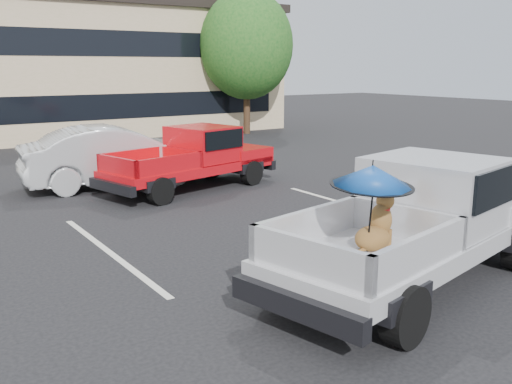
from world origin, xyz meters
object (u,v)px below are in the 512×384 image
Objects in this scene: tree_back at (124,45)px; silver_pickup at (426,213)px; tree_right at (247,45)px; silver_sedan at (116,156)px; red_pickup at (199,155)px.

silver_pickup is at bearing -101.73° from tree_back.
tree_right is 13.37m from silver_sedan.
tree_back is 18.98m from red_pickup.
tree_right reaches higher than silver_sedan.
tree_back is 18.17m from silver_sedan.
red_pickup is (-8.01, -9.97, -3.30)m from tree_right.
red_pickup is 2.31m from silver_sedan.
silver_sedan is (-1.77, 1.49, -0.08)m from red_pickup.
tree_right is 0.95× the size of tree_back.
red_pickup is at bearing -124.39° from silver_sedan.
silver_pickup is at bearing -165.93° from silver_sedan.
silver_pickup is 7.98m from red_pickup.
tree_back reaches higher than tree_right.
tree_right reaches higher than silver_pickup.
tree_back reaches higher than silver_sedan.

